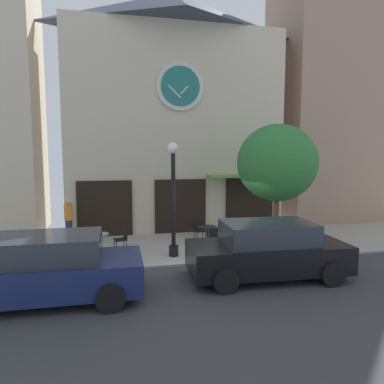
% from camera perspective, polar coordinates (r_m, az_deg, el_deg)
% --- Properties ---
extents(ground_plane, '(27.80, 11.14, 0.13)m').
position_cam_1_polar(ground_plane, '(10.36, 6.68, -13.14)').
color(ground_plane, '#9E998E').
extents(clock_building, '(9.47, 4.35, 10.47)m').
position_cam_1_polar(clock_building, '(16.59, -2.93, 13.12)').
color(clock_building, beige).
rests_on(clock_building, ground_plane).
extents(neighbor_building_right, '(6.75, 4.13, 13.59)m').
position_cam_1_polar(neighbor_building_right, '(20.81, 22.76, 15.19)').
color(neighbor_building_right, '#9E7A66').
rests_on(neighbor_building_right, ground_plane).
extents(street_lamp, '(0.36, 0.36, 3.76)m').
position_cam_1_polar(street_lamp, '(11.57, -3.04, -1.18)').
color(street_lamp, black).
rests_on(street_lamp, ground_plane).
extents(street_tree, '(2.75, 2.48, 4.40)m').
position_cam_1_polar(street_tree, '(12.32, 13.64, 4.57)').
color(street_tree, brown).
rests_on(street_tree, ground_plane).
extents(cafe_table_leftmost, '(0.61, 0.61, 0.77)m').
position_cam_1_polar(cafe_table_leftmost, '(12.18, -14.72, -7.76)').
color(cafe_table_leftmost, black).
rests_on(cafe_table_leftmost, ground_plane).
extents(cafe_table_near_door, '(0.71, 0.71, 0.75)m').
position_cam_1_polar(cafe_table_near_door, '(12.96, 2.50, -6.55)').
color(cafe_table_near_door, black).
rests_on(cafe_table_near_door, ground_plane).
extents(cafe_table_center_right, '(0.75, 0.75, 0.73)m').
position_cam_1_polar(cafe_table_center_right, '(14.79, 12.56, -5.07)').
color(cafe_table_center_right, black).
rests_on(cafe_table_center_right, ground_plane).
extents(cafe_chair_outer, '(0.44, 0.44, 0.90)m').
position_cam_1_polar(cafe_chair_outer, '(12.13, 3.39, -7.48)').
color(cafe_chair_outer, black).
rests_on(cafe_chair_outer, ground_plane).
extents(cafe_chair_facing_street, '(0.43, 0.43, 0.90)m').
position_cam_1_polar(cafe_chair_facing_street, '(13.67, 1.16, -5.89)').
color(cafe_chair_facing_street, black).
rests_on(cafe_chair_facing_street, ground_plane).
extents(cafe_chair_mid_row, '(0.49, 0.49, 0.90)m').
position_cam_1_polar(cafe_chair_mid_row, '(12.51, -11.18, -7.16)').
color(cafe_chair_mid_row, black).
rests_on(cafe_chair_mid_row, ground_plane).
extents(cafe_chair_facing_wall, '(0.54, 0.54, 0.90)m').
position_cam_1_polar(cafe_chair_facing_wall, '(14.44, 15.72, -5.46)').
color(cafe_chair_facing_wall, black).
rests_on(cafe_chair_facing_wall, ground_plane).
extents(cafe_chair_near_tree, '(0.42, 0.42, 0.90)m').
position_cam_1_polar(cafe_chair_near_tree, '(11.36, -15.40, -8.65)').
color(cafe_chair_near_tree, black).
rests_on(cafe_chair_near_tree, ground_plane).
extents(pedestrian_orange, '(0.40, 0.40, 1.67)m').
position_cam_1_polar(pedestrian_orange, '(14.43, -19.31, -4.24)').
color(pedestrian_orange, '#2D2D38').
rests_on(pedestrian_orange, ground_plane).
extents(parked_car_navy, '(4.33, 2.07, 1.55)m').
position_cam_1_polar(parked_car_navy, '(8.96, -22.32, -11.46)').
color(parked_car_navy, navy).
rests_on(parked_car_navy, ground_plane).
extents(parked_car_black, '(4.39, 2.20, 1.55)m').
position_cam_1_polar(parked_car_black, '(10.01, 12.08, -9.23)').
color(parked_car_black, black).
rests_on(parked_car_black, ground_plane).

